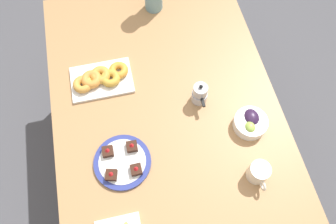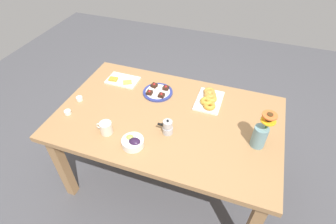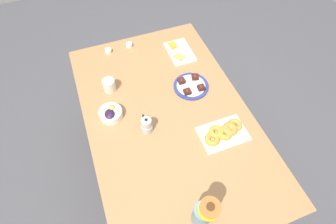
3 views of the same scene
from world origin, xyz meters
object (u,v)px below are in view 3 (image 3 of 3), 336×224
croissant_platter (224,132)px  dining_table (168,123)px  moka_pot (147,125)px  flower_vase (203,214)px  dessert_plate (191,86)px  cheese_platter (179,51)px  jam_cup_berry (129,45)px  grape_bowl (111,114)px  jam_cup_honey (108,51)px  coffee_mug (109,85)px

croissant_platter → dining_table: bearing=47.2°
moka_pot → flower_vase: bearing=-171.1°
dining_table → dessert_plate: bearing=-53.9°
flower_vase → moka_pot: 0.59m
cheese_platter → croissant_platter: (-0.75, 0.02, 0.01)m
jam_cup_berry → moka_pot: 0.76m
jam_cup_berry → grape_bowl: bearing=154.5°
grape_bowl → flower_vase: size_ratio=0.54×
grape_bowl → jam_cup_honey: (0.58, -0.12, -0.01)m
cheese_platter → jam_cup_honey: 0.53m
moka_pot → jam_cup_honey: bearing=4.8°
croissant_platter → moka_pot: bearing=65.4°
dessert_plate → moka_pot: (-0.22, 0.38, 0.04)m
coffee_mug → jam_cup_honey: coffee_mug is taller
moka_pot → dining_table: bearing=-71.5°
jam_cup_honey → flower_vase: bearing=-173.4°
jam_cup_honey → moka_pot: 0.75m
flower_vase → cheese_platter: bearing=-16.8°
grape_bowl → flower_vase: 0.80m
dining_table → jam_cup_berry: size_ratio=33.33×
coffee_mug → cheese_platter: coffee_mug is taller
cheese_platter → jam_cup_honey: (0.19, 0.50, 0.00)m
croissant_platter → dessert_plate: dessert_plate is taller
coffee_mug → flower_vase: (-0.97, -0.23, 0.05)m
dining_table → flower_vase: flower_vase is taller
dessert_plate → flower_vase: (-0.80, 0.29, 0.08)m
dining_table → cheese_platter: (0.51, -0.28, 0.10)m
jam_cup_honey → dessert_plate: 0.69m
moka_pot → croissant_platter: bearing=-114.6°
dining_table → coffee_mug: (0.34, 0.29, 0.13)m
dining_table → moka_pot: (-0.05, 0.15, 0.13)m
grape_bowl → jam_cup_berry: 0.65m
dining_table → cheese_platter: bearing=-29.0°
cheese_platter → moka_pot: moka_pot is taller
cheese_platter → dessert_plate: size_ratio=1.10×
coffee_mug → jam_cup_honey: 0.37m
jam_cup_berry → dessert_plate: bearing=-152.3°
jam_cup_honey → flower_vase: (-1.33, -0.15, 0.08)m
coffee_mug → jam_cup_berry: bearing=-32.6°
dining_table → jam_cup_honey: (0.70, 0.22, 0.10)m
jam_cup_berry → moka_pot: moka_pot is taller
cheese_platter → flower_vase: bearing=163.2°
dining_table → croissant_platter: bearing=-132.8°
dining_table → jam_cup_honey: bearing=17.3°
coffee_mug → grape_bowl: coffee_mug is taller
jam_cup_berry → flower_vase: 1.34m
dining_table → flower_vase: bearing=174.3°
grape_bowl → moka_pot: moka_pot is taller
dessert_plate → coffee_mug: bearing=71.8°
coffee_mug → flower_vase: bearing=-166.9°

